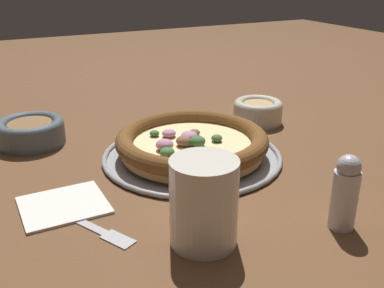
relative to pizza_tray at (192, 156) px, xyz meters
The scene contains 9 objects.
ground_plane 0.00m from the pizza_tray, ahead, with size 3.00×3.00×0.00m, color brown.
pizza_tray is the anchor object (origin of this frame).
pizza 0.03m from the pizza_tray, behind, with size 0.27×0.27×0.04m.
bowl_near 0.24m from the pizza_tray, 26.35° to the left, with size 0.10×0.10×0.05m.
bowl_far 0.31m from the pizza_tray, 140.67° to the left, with size 0.12×0.12×0.05m.
drinking_cup 0.26m from the pizza_tray, 113.67° to the right, with size 0.08×0.08×0.11m.
napkin 0.25m from the pizza_tray, 164.10° to the right, with size 0.12×0.11×0.01m.
fork 0.26m from the pizza_tray, 148.40° to the right, with size 0.09×0.16×0.00m.
pepper_shaker 0.30m from the pizza_tray, 75.39° to the right, with size 0.03×0.03×0.10m.
Camera 1 is at (-0.33, -0.65, 0.33)m, focal length 42.00 mm.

